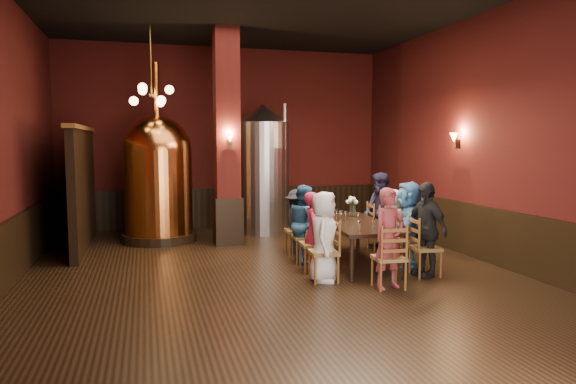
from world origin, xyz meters
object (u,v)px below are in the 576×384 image
object	(u,v)px
dining_table	(355,226)
person_2	(305,223)
person_1	(313,232)
steel_vessel	(263,169)
rose_vase	(353,203)
person_0	(324,237)
copper_kettle	(158,177)

from	to	relation	value
dining_table	person_2	size ratio (longest dim) A/B	1.76
person_1	steel_vessel	xyz separation A→B (m)	(0.01, 3.82, 0.85)
dining_table	rose_vase	distance (m)	0.76
person_0	person_2	bearing A→B (deg)	20.60
person_2	rose_vase	distance (m)	1.12
person_0	rose_vase	distance (m)	1.98
person_2	steel_vessel	bearing A→B (deg)	2.24
dining_table	person_1	bearing A→B (deg)	-158.78
person_2	person_1	bearing A→B (deg)	177.06
copper_kettle	steel_vessel	xyz separation A→B (m)	(2.44, 0.40, 0.11)
copper_kettle	rose_vase	distance (m)	4.33
dining_table	person_1	distance (m)	0.91
steel_vessel	person_1	bearing A→B (deg)	-90.20
dining_table	person_2	world-z (taller)	person_2
rose_vase	dining_table	bearing A→B (deg)	-108.52
person_1	person_0	bearing A→B (deg)	-164.19
person_0	person_1	xyz separation A→B (m)	(0.05, 0.67, -0.04)
steel_vessel	rose_vase	size ratio (longest dim) A/B	7.78
steel_vessel	dining_table	bearing A→B (deg)	-76.40
dining_table	person_0	size ratio (longest dim) A/B	1.76
person_0	steel_vessel	xyz separation A→B (m)	(0.07, 4.48, 0.82)
dining_table	steel_vessel	size ratio (longest dim) A/B	0.81
person_1	copper_kettle	distance (m)	4.25
copper_kettle	rose_vase	size ratio (longest dim) A/B	9.86
dining_table	steel_vessel	distance (m)	3.75
dining_table	person_2	xyz separation A→B (m)	(-0.82, 0.40, 0.01)
person_2	rose_vase	bearing A→B (deg)	-74.30
person_0	steel_vessel	world-z (taller)	steel_vessel
person_1	copper_kettle	size ratio (longest dim) A/B	0.35
copper_kettle	steel_vessel	world-z (taller)	copper_kettle
person_0	dining_table	bearing A→B (deg)	-19.77
person_0	person_2	xyz separation A→B (m)	(0.10, 1.33, -0.00)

